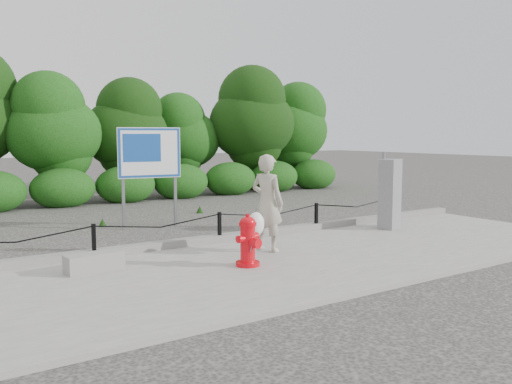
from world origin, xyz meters
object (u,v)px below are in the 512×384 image
object	(u,v)px
fire_hydrant	(248,241)
concrete_block	(94,262)
advertising_sign	(149,157)
pedestrian	(267,204)
utility_cabinet	(390,194)

from	to	relation	value
fire_hydrant	concrete_block	xyz separation A→B (m)	(-2.18, 1.06, -0.26)
fire_hydrant	advertising_sign	bearing A→B (deg)	73.90
fire_hydrant	pedestrian	world-z (taller)	pedestrian
pedestrian	advertising_sign	xyz separation A→B (m)	(-0.58, 3.96, 0.72)
fire_hydrant	concrete_block	distance (m)	2.44
concrete_block	utility_cabinet	bearing A→B (deg)	0.83
concrete_block	utility_cabinet	distance (m)	6.81
fire_hydrant	concrete_block	bearing A→B (deg)	141.67
concrete_block	advertising_sign	xyz separation A→B (m)	(2.49, 3.65, 1.44)
pedestrian	concrete_block	xyz separation A→B (m)	(-3.07, 0.32, -0.72)
fire_hydrant	advertising_sign	xyz separation A→B (m)	(0.31, 4.71, 1.18)
pedestrian	concrete_block	world-z (taller)	pedestrian
advertising_sign	concrete_block	bearing A→B (deg)	-114.22
fire_hydrant	pedestrian	xyz separation A→B (m)	(0.89, 0.75, 0.46)
pedestrian	utility_cabinet	distance (m)	3.73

